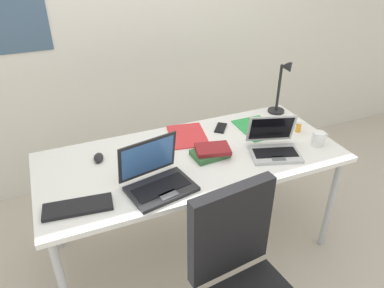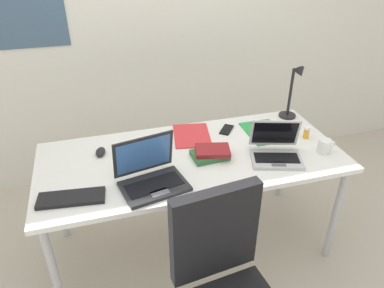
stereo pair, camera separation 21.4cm
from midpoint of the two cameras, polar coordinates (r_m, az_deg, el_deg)
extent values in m
plane|color=#B7AD9E|center=(2.66, -2.39, -15.40)|extent=(12.00, 12.00, 0.00)
cube|color=silver|center=(2.96, -10.91, 18.31)|extent=(6.00, 0.12, 2.60)
cube|color=white|center=(2.19, -2.80, -2.21)|extent=(1.80, 0.80, 0.03)
cylinder|color=#B2B5BA|center=(2.55, 18.50, -8.93)|extent=(0.04, 0.04, 0.71)
cylinder|color=#B2B5BA|center=(2.61, -23.15, -8.99)|extent=(0.04, 0.04, 0.71)
cylinder|color=#B2B5BA|center=(2.98, 10.38, -1.41)|extent=(0.04, 0.04, 0.71)
cylinder|color=black|center=(2.75, 10.77, 5.05)|extent=(0.12, 0.12, 0.02)
cylinder|color=black|center=(2.67, 11.14, 8.48)|extent=(0.02, 0.02, 0.34)
cylinder|color=black|center=(2.58, 12.00, 11.63)|extent=(0.01, 0.08, 0.01)
cone|color=black|center=(2.55, 12.50, 11.33)|extent=(0.07, 0.09, 0.09)
cube|color=#232326|center=(1.92, -8.01, -7.03)|extent=(0.37, 0.29, 0.02)
cube|color=black|center=(1.92, -8.03, -6.76)|extent=(0.31, 0.18, 0.00)
cube|color=#595B60|center=(1.86, -6.96, -7.95)|extent=(0.10, 0.07, 0.00)
cube|color=#232326|center=(1.95, -10.07, -2.14)|extent=(0.34, 0.11, 0.23)
cube|color=#3F72BF|center=(1.95, -10.00, -2.19)|extent=(0.30, 0.09, 0.19)
cube|color=#B7BABC|center=(2.21, 10.12, -1.65)|extent=(0.34, 0.28, 0.02)
cube|color=black|center=(2.20, 10.14, -1.40)|extent=(0.28, 0.18, 0.00)
cube|color=#595B60|center=(2.15, 10.56, -2.32)|extent=(0.09, 0.07, 0.00)
cube|color=#B7BABC|center=(2.26, 9.57, 2.33)|extent=(0.30, 0.15, 0.19)
cube|color=black|center=(2.26, 9.61, 2.30)|extent=(0.26, 0.12, 0.16)
cube|color=black|center=(1.91, -20.45, -9.29)|extent=(0.34, 0.16, 0.02)
ellipsoid|color=black|center=(2.23, -17.03, -2.12)|extent=(0.08, 0.11, 0.03)
cube|color=black|center=(2.47, 2.03, 2.46)|extent=(0.13, 0.15, 0.01)
torus|color=#335999|center=(2.24, -9.96, -0.97)|extent=(0.18, 0.18, 0.03)
cylinder|color=black|center=(2.23, -11.84, -1.22)|extent=(0.06, 0.06, 0.04)
cylinder|color=black|center=(2.25, -8.14, -0.45)|extent=(0.06, 0.06, 0.04)
cylinder|color=gold|center=(2.49, 13.94, 2.44)|extent=(0.04, 0.04, 0.06)
cylinder|color=white|center=(2.47, 14.05, 3.25)|extent=(0.04, 0.04, 0.01)
cube|color=#336638|center=(2.17, -0.01, -1.62)|extent=(0.22, 0.16, 0.03)
cube|color=maroon|center=(2.16, 0.41, -0.90)|extent=(0.23, 0.18, 0.03)
cube|color=green|center=(2.49, 7.67, 2.43)|extent=(0.23, 0.31, 0.01)
cube|color=red|center=(2.38, -3.27, 1.25)|extent=(0.28, 0.35, 0.01)
cylinder|color=white|center=(2.36, 16.62, 0.73)|extent=(0.08, 0.08, 0.09)
torus|color=white|center=(2.39, 17.58, 1.05)|extent=(0.05, 0.01, 0.05)
cube|color=black|center=(1.71, 2.39, -13.41)|extent=(0.42, 0.11, 0.48)
camera|label=1|loc=(0.11, -92.86, -1.72)|focal=34.29mm
camera|label=2|loc=(0.11, 87.14, 1.72)|focal=34.29mm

